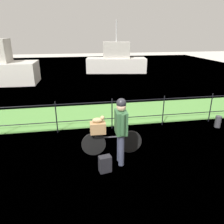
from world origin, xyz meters
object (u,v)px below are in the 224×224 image
at_px(bicycle_main, 111,142).
at_px(terrier_dog, 99,120).
at_px(mooring_bollard, 218,122).
at_px(wooden_crate, 98,128).
at_px(moored_boat_near, 116,61).
at_px(cyclist_person, 121,126).
at_px(backpack_on_paving, 105,164).

height_order(bicycle_main, terrier_dog, terrier_dog).
relative_size(terrier_dog, mooring_bollard, 0.80).
relative_size(wooden_crate, moored_boat_near, 0.08).
bearing_deg(terrier_dog, cyclist_person, -44.56).
xyz_separation_m(wooden_crate, backpack_on_paving, (0.07, -0.76, -0.58)).
height_order(wooden_crate, backpack_on_paving, wooden_crate).
bearing_deg(wooden_crate, terrier_dog, -2.03).
distance_m(mooring_bollard, moored_boat_near, 11.42).
bearing_deg(wooden_crate, mooring_bollard, 13.99).
bearing_deg(backpack_on_paving, wooden_crate, -95.48).
bearing_deg(backpack_on_paving, cyclist_person, -156.39).
xyz_separation_m(terrier_dog, moored_boat_near, (2.88, 12.38, -0.13)).
xyz_separation_m(wooden_crate, cyclist_person, (0.50, -0.47, 0.22)).
xyz_separation_m(bicycle_main, mooring_bollard, (3.91, 1.07, -0.14)).
relative_size(wooden_crate, cyclist_person, 0.24).
bearing_deg(moored_boat_near, mooring_bollard, -83.19).
height_order(mooring_bollard, moored_boat_near, moored_boat_near).
distance_m(wooden_crate, backpack_on_paving, 0.96).
xyz_separation_m(bicycle_main, terrier_dog, (-0.32, 0.01, 0.67)).
bearing_deg(backpack_on_paving, bicycle_main, -121.03).
bearing_deg(terrier_dog, bicycle_main, -2.03).
distance_m(wooden_crate, cyclist_person, 0.72).
relative_size(terrier_dog, cyclist_person, 0.19).
bearing_deg(mooring_bollard, wooden_crate, -166.01).
xyz_separation_m(cyclist_person, backpack_on_paving, (-0.43, -0.29, -0.80)).
xyz_separation_m(bicycle_main, wooden_crate, (-0.35, 0.01, 0.44)).
bearing_deg(mooring_bollard, backpack_on_paving, -156.49).
bearing_deg(mooring_bollard, bicycle_main, -164.66).
xyz_separation_m(terrier_dog, mooring_bollard, (4.23, 1.06, -0.81)).
relative_size(bicycle_main, terrier_dog, 5.07).
bearing_deg(bicycle_main, cyclist_person, -71.53).
distance_m(backpack_on_paving, moored_boat_near, 13.46).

